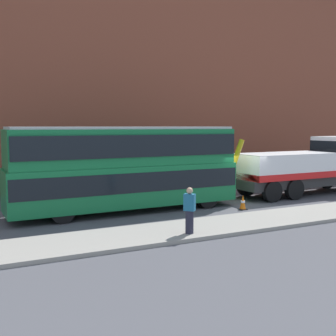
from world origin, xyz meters
The scene contains 7 objects.
ground_plane centered at (0.00, 0.00, 0.00)m, with size 120.00×120.00×0.00m, color #4C4C51.
near_kerb centered at (0.00, -4.20, 0.07)m, with size 60.00×2.80×0.15m, color gray.
building_facade centered at (0.00, 8.25, 8.07)m, with size 60.00×1.50×16.00m.
recovery_tow_truck centered at (5.59, 0.47, 1.76)m, with size 10.16×2.75×3.67m.
double_decker_bus centered at (-6.10, 0.46, 2.23)m, with size 11.08×2.69×4.06m.
pedestrian_onlooker centered at (-5.71, -4.96, 0.99)m, with size 0.46×0.47×1.71m.
traffic_cone_near_bus centered at (-0.84, -1.66, 0.34)m, with size 0.36×0.36×0.72m.
Camera 1 is at (-13.18, -18.09, 4.08)m, focal length 44.77 mm.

